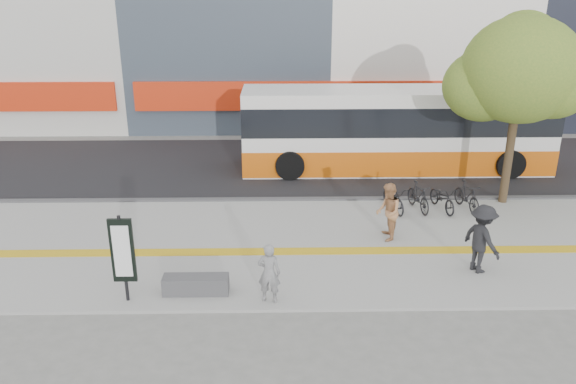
{
  "coord_description": "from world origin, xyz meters",
  "views": [
    {
      "loc": [
        -0.57,
        -13.33,
        7.3
      ],
      "look_at": [
        -0.29,
        2.0,
        1.5
      ],
      "focal_mm": 35.18,
      "sensor_mm": 36.0,
      "label": 1
    }
  ],
  "objects_px": {
    "bench": "(196,285)",
    "seated_woman": "(269,273)",
    "bus": "(396,132)",
    "street_tree": "(519,72)",
    "pedestrian_dark": "(482,239)",
    "signboard": "(123,252)",
    "pedestrian_tan": "(388,212)"
  },
  "relations": [
    {
      "from": "signboard",
      "to": "bench",
      "type": "bearing_deg",
      "value": 10.81
    },
    {
      "from": "signboard",
      "to": "street_tree",
      "type": "height_order",
      "value": "street_tree"
    },
    {
      "from": "seated_woman",
      "to": "pedestrian_tan",
      "type": "distance_m",
      "value": 4.82
    },
    {
      "from": "bus",
      "to": "seated_woman",
      "type": "relative_size",
      "value": 8.12
    },
    {
      "from": "bus",
      "to": "pedestrian_dark",
      "type": "height_order",
      "value": "bus"
    },
    {
      "from": "pedestrian_dark",
      "to": "seated_woman",
      "type": "bearing_deg",
      "value": 79.97
    },
    {
      "from": "pedestrian_tan",
      "to": "pedestrian_dark",
      "type": "xyz_separation_m",
      "value": [
        2.07,
        -1.99,
        0.06
      ]
    },
    {
      "from": "bench",
      "to": "street_tree",
      "type": "bearing_deg",
      "value": 31.62
    },
    {
      "from": "bench",
      "to": "signboard",
      "type": "height_order",
      "value": "signboard"
    },
    {
      "from": "signboard",
      "to": "bus",
      "type": "bearing_deg",
      "value": 50.19
    },
    {
      "from": "pedestrian_dark",
      "to": "street_tree",
      "type": "bearing_deg",
      "value": -50.59
    },
    {
      "from": "bus",
      "to": "seated_woman",
      "type": "distance_m",
      "value": 11.27
    },
    {
      "from": "bus",
      "to": "signboard",
      "type": "bearing_deg",
      "value": -129.81
    },
    {
      "from": "bench",
      "to": "signboard",
      "type": "relative_size",
      "value": 0.73
    },
    {
      "from": "street_tree",
      "to": "seated_woman",
      "type": "height_order",
      "value": "street_tree"
    },
    {
      "from": "bench",
      "to": "bus",
      "type": "distance_m",
      "value": 11.88
    },
    {
      "from": "signboard",
      "to": "pedestrian_dark",
      "type": "distance_m",
      "value": 9.0
    },
    {
      "from": "seated_woman",
      "to": "bench",
      "type": "bearing_deg",
      "value": -3.1
    },
    {
      "from": "bench",
      "to": "bus",
      "type": "bearing_deg",
      "value": 55.21
    },
    {
      "from": "signboard",
      "to": "seated_woman",
      "type": "height_order",
      "value": "signboard"
    },
    {
      "from": "bench",
      "to": "pedestrian_tan",
      "type": "relative_size",
      "value": 0.93
    },
    {
      "from": "seated_woman",
      "to": "street_tree",
      "type": "bearing_deg",
      "value": -131.75
    },
    {
      "from": "street_tree",
      "to": "bus",
      "type": "height_order",
      "value": "street_tree"
    },
    {
      "from": "bench",
      "to": "signboard",
      "type": "distance_m",
      "value": 1.94
    },
    {
      "from": "bench",
      "to": "seated_woman",
      "type": "xyz_separation_m",
      "value": [
        1.8,
        -0.4,
        0.53
      ]
    },
    {
      "from": "pedestrian_dark",
      "to": "bus",
      "type": "bearing_deg",
      "value": -20.63
    },
    {
      "from": "pedestrian_tan",
      "to": "pedestrian_dark",
      "type": "height_order",
      "value": "pedestrian_dark"
    },
    {
      "from": "street_tree",
      "to": "seated_woman",
      "type": "relative_size",
      "value": 4.2
    },
    {
      "from": "bench",
      "to": "seated_woman",
      "type": "relative_size",
      "value": 1.07
    },
    {
      "from": "street_tree",
      "to": "bus",
      "type": "bearing_deg",
      "value": 129.57
    },
    {
      "from": "bus",
      "to": "pedestrian_tan",
      "type": "distance_m",
      "value": 6.91
    },
    {
      "from": "seated_woman",
      "to": "pedestrian_tan",
      "type": "relative_size",
      "value": 0.87
    }
  ]
}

